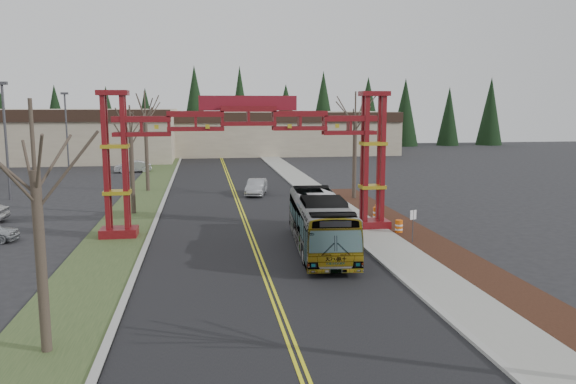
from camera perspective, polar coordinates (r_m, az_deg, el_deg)
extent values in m
plane|color=black|center=(18.76, 0.86, -16.43)|extent=(200.00, 200.00, 0.00)
cube|color=black|center=(42.59, -4.72, -2.08)|extent=(12.00, 110.00, 0.02)
cube|color=yellow|center=(42.57, -4.88, -2.06)|extent=(0.12, 100.00, 0.01)
cube|color=yellow|center=(42.59, -4.56, -2.05)|extent=(0.12, 100.00, 0.01)
cube|color=#A4A49F|center=(43.42, 3.41, -1.77)|extent=(0.30, 110.00, 0.15)
cube|color=gray|center=(43.74, 5.27, -1.71)|extent=(2.60, 110.00, 0.14)
cube|color=black|center=(30.78, 16.82, -6.55)|extent=(2.60, 50.00, 0.12)
cube|color=#354924|center=(42.80, -15.47, -2.27)|extent=(4.00, 110.00, 0.08)
cube|color=#A4A49F|center=(42.61, -13.00, -2.18)|extent=(0.30, 110.00, 0.15)
cube|color=#5E0C10|center=(35.95, -16.78, -3.97)|extent=(2.20, 1.60, 0.60)
cube|color=#5E0C10|center=(35.02, -18.06, 2.77)|extent=(0.28, 0.28, 8.00)
cube|color=#5E0C10|center=(34.86, -16.27, 2.83)|extent=(0.28, 0.28, 8.00)
cube|color=#5E0C10|center=(35.71, -17.88, 2.89)|extent=(0.28, 0.28, 8.00)
cube|color=#5E0C10|center=(35.55, -16.13, 2.94)|extent=(0.28, 0.28, 8.00)
cube|color=gold|center=(35.50, -16.96, -0.03)|extent=(1.60, 1.10, 0.22)
cube|color=gold|center=(35.20, -17.16, 4.48)|extent=(1.60, 1.10, 0.22)
cube|color=#5E0C10|center=(35.13, -17.39, 9.60)|extent=(1.80, 1.20, 0.30)
cube|color=#5E0C10|center=(37.19, 8.46, -3.28)|extent=(2.20, 1.60, 0.60)
cube|color=#5E0C10|center=(36.05, 7.94, 3.28)|extent=(0.28, 0.28, 8.00)
cube|color=#5E0C10|center=(36.38, 9.61, 3.29)|extent=(0.28, 0.28, 8.00)
cube|color=#5E0C10|center=(36.72, 7.63, 3.38)|extent=(0.28, 0.28, 8.00)
cube|color=#5E0C10|center=(37.04, 9.27, 3.39)|extent=(0.28, 0.28, 8.00)
cube|color=gold|center=(36.75, 8.55, 0.54)|extent=(1.60, 1.10, 0.22)
cube|color=gold|center=(36.46, 8.65, 4.90)|extent=(1.60, 1.10, 0.22)
cube|color=#5E0C10|center=(36.39, 8.77, 9.85)|extent=(1.80, 1.20, 0.30)
cube|color=#5E0C10|center=(34.86, -4.06, 7.93)|extent=(16.00, 0.90, 1.00)
cube|color=#5E0C10|center=(34.88, -4.04, 6.45)|extent=(16.00, 0.90, 0.60)
cube|color=maroon|center=(34.85, -4.07, 9.00)|extent=(6.00, 0.25, 0.90)
cube|color=tan|center=(92.90, -25.79, 5.26)|extent=(46.00, 22.00, 7.50)
cube|color=tan|center=(97.69, -1.13, 6.11)|extent=(38.00, 20.00, 7.00)
cube|color=black|center=(87.60, -0.26, 7.57)|extent=(38.00, 0.40, 1.60)
cone|color=black|center=(114.29, -26.82, 7.07)|extent=(5.60, 5.60, 13.00)
cylinder|color=#382D26|center=(114.51, -26.62, 4.22)|extent=(0.80, 0.80, 1.60)
cone|color=black|center=(111.97, -22.65, 7.31)|extent=(5.60, 5.60, 13.00)
cylinder|color=#382D26|center=(112.19, -22.48, 4.41)|extent=(0.80, 0.80, 1.60)
cone|color=black|center=(110.26, -18.32, 7.53)|extent=(5.60, 5.60, 13.00)
cylinder|color=#382D26|center=(110.48, -18.18, 4.58)|extent=(0.80, 0.80, 1.60)
cone|color=black|center=(109.18, -13.88, 7.71)|extent=(5.60, 5.60, 13.00)
cylinder|color=#382D26|center=(109.40, -13.78, 4.72)|extent=(0.80, 0.80, 1.60)
cone|color=black|center=(108.75, -9.38, 7.84)|extent=(5.60, 5.60, 13.00)
cylinder|color=#382D26|center=(108.98, -9.31, 4.84)|extent=(0.80, 0.80, 1.60)
cone|color=black|center=(108.99, -4.87, 7.93)|extent=(5.60, 5.60, 13.00)
cylinder|color=#382D26|center=(109.22, -4.83, 4.94)|extent=(0.80, 0.80, 1.60)
cone|color=black|center=(109.89, -0.40, 7.96)|extent=(5.60, 5.60, 13.00)
cylinder|color=#382D26|center=(110.12, -0.39, 5.00)|extent=(0.80, 0.80, 1.60)
cone|color=black|center=(111.44, 3.97, 7.95)|extent=(5.60, 5.60, 13.00)
cylinder|color=#382D26|center=(111.66, 3.94, 5.03)|extent=(0.80, 0.80, 1.60)
cone|color=black|center=(113.59, 8.20, 7.90)|extent=(5.60, 5.60, 13.00)
cylinder|color=#382D26|center=(113.81, 8.14, 5.03)|extent=(0.80, 0.80, 1.60)
cone|color=black|center=(116.34, 12.25, 7.81)|extent=(5.60, 5.60, 13.00)
cylinder|color=#382D26|center=(116.55, 12.16, 5.01)|extent=(0.80, 0.80, 1.60)
cone|color=black|center=(119.62, 16.09, 7.69)|extent=(5.60, 5.60, 13.00)
cylinder|color=#382D26|center=(119.83, 15.98, 4.97)|extent=(0.80, 0.80, 1.60)
cone|color=black|center=(123.40, 19.71, 7.54)|extent=(5.60, 5.60, 13.00)
cylinder|color=#382D26|center=(123.60, 19.57, 4.90)|extent=(0.80, 0.80, 1.60)
imported|color=#AAABB2|center=(31.24, 3.29, -3.16)|extent=(3.45, 11.28, 3.09)
imported|color=#A5A8AD|center=(50.79, -3.23, 0.50)|extent=(2.46, 4.58, 1.43)
imported|color=#AAACB2|center=(70.58, -15.49, 2.51)|extent=(4.54, 2.21, 1.43)
cylinder|color=#382D26|center=(19.65, -23.79, -6.69)|extent=(0.34, 0.34, 6.01)
cylinder|color=#382D26|center=(19.03, -24.54, 5.18)|extent=(0.13, 0.13, 2.31)
cylinder|color=#382D26|center=(42.91, -15.54, 1.67)|extent=(0.33, 0.33, 5.88)
cylinder|color=#382D26|center=(42.63, -15.76, 6.98)|extent=(0.12, 0.12, 2.27)
cylinder|color=#382D26|center=(54.11, -14.16, 3.74)|extent=(0.35, 0.35, 7.03)
cylinder|color=#382D26|center=(53.93, -14.34, 8.63)|extent=(0.13, 0.13, 2.40)
cylinder|color=#382D26|center=(48.32, 6.77, 3.31)|extent=(0.35, 0.35, 6.91)
cylinder|color=#382D26|center=(48.10, 6.87, 8.70)|extent=(0.13, 0.13, 2.39)
cylinder|color=#3F3F44|center=(53.25, -26.72, 4.47)|extent=(0.22, 0.22, 9.75)
cube|color=#3F3F44|center=(53.19, -27.09, 9.82)|extent=(0.87, 0.43, 0.27)
cylinder|color=#3F3F44|center=(73.32, -21.55, 5.55)|extent=(0.21, 0.21, 9.36)
cube|color=#3F3F44|center=(73.26, -21.76, 9.29)|extent=(0.83, 0.42, 0.26)
cylinder|color=#3F3F44|center=(33.44, 12.56, -3.51)|extent=(0.05, 0.05, 2.01)
cube|color=white|center=(33.29, 12.60, -2.28)|extent=(0.44, 0.21, 0.55)
cylinder|color=#EC5E0D|center=(35.97, 11.19, -3.51)|extent=(0.47, 0.47, 0.90)
cylinder|color=white|center=(35.94, 11.20, -3.30)|extent=(0.48, 0.48, 0.11)
cylinder|color=white|center=(36.00, 11.19, -3.72)|extent=(0.48, 0.48, 0.11)
cylinder|color=#EC5E0D|center=(39.50, 9.02, -2.27)|extent=(0.53, 0.53, 1.03)
cylinder|color=white|center=(39.47, 9.02, -2.05)|extent=(0.55, 0.55, 0.12)
cylinder|color=white|center=(39.53, 9.01, -2.48)|extent=(0.55, 0.55, 0.12)
cylinder|color=#EC5E0D|center=(41.19, 9.14, -1.90)|extent=(0.47, 0.47, 0.90)
cylinder|color=white|center=(41.17, 9.15, -1.72)|extent=(0.49, 0.49, 0.11)
cylinder|color=white|center=(41.22, 9.14, -2.09)|extent=(0.49, 0.49, 0.11)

